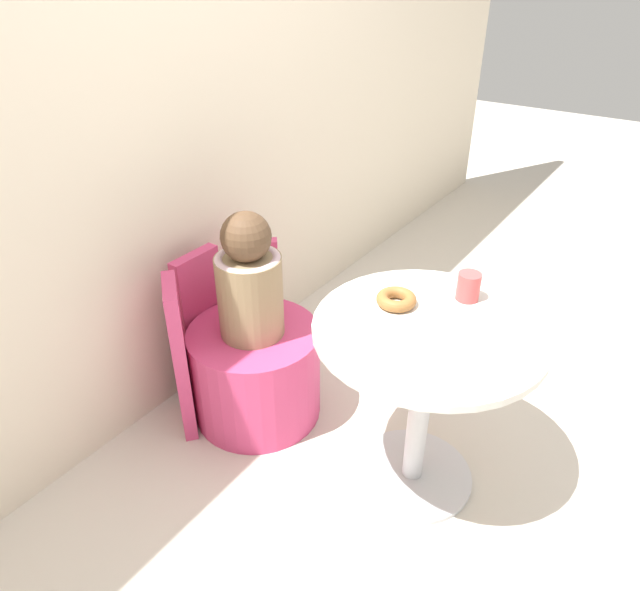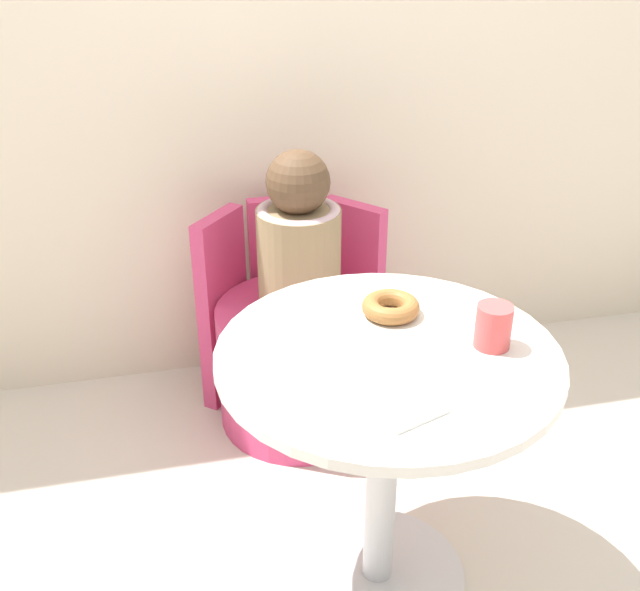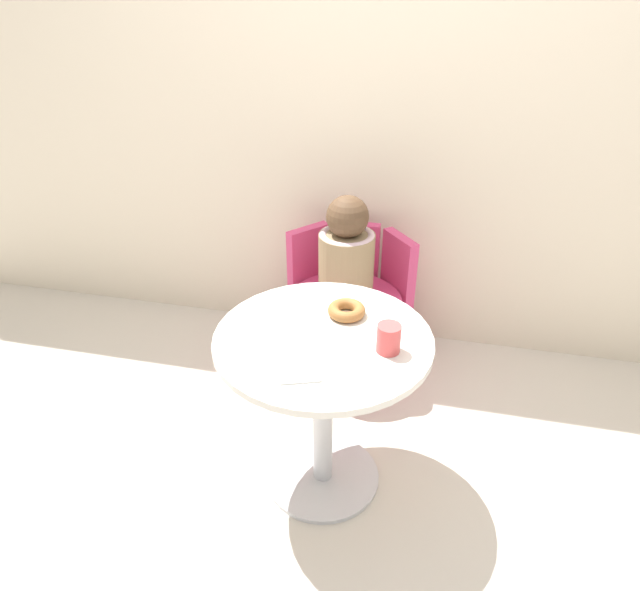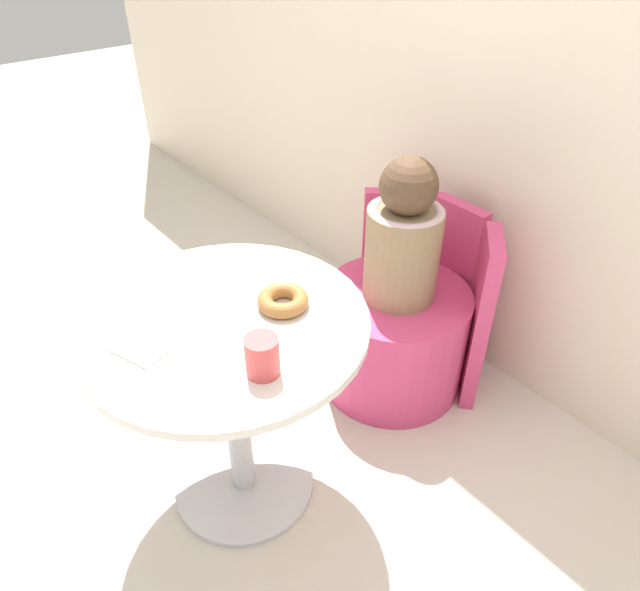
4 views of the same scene
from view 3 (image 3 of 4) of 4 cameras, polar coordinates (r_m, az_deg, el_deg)
name	(u,v)px [view 3 (image 3 of 4)]	position (r m, az deg, el deg)	size (l,w,h in m)	color
ground_plane	(343,488)	(2.32, 2.34, -18.64)	(12.00, 12.00, 0.00)	beige
back_wall	(396,103)	(2.69, 7.65, 18.51)	(6.00, 0.06, 2.40)	beige
round_table	(323,378)	(2.01, 0.30, -8.29)	(0.74, 0.74, 0.67)	silver
tub_chair	(344,334)	(2.74, 2.45, -3.91)	(0.52, 0.52, 0.40)	#D13D70
booth_backrest	(353,289)	(2.86, 3.32, 0.63)	(0.62, 0.23, 0.66)	#D13D70
child_figure	(346,254)	(2.52, 2.67, 4.13)	(0.25, 0.25, 0.50)	#937A56
donut	(347,310)	(2.00, 2.67, -1.49)	(0.13, 0.13, 0.04)	#9E6633
cup	(388,339)	(1.82, 6.86, -4.35)	(0.08, 0.08, 0.10)	#DB4C4C
paper_napkin	(299,370)	(1.75, -2.11, -7.46)	(0.16, 0.16, 0.01)	white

